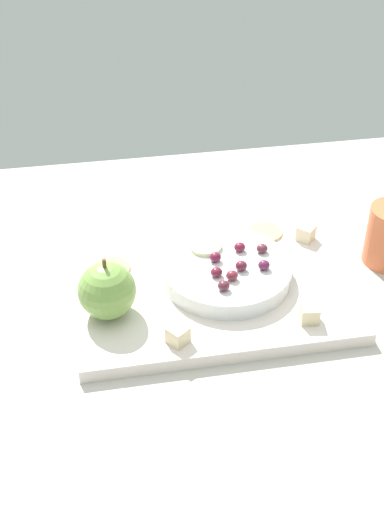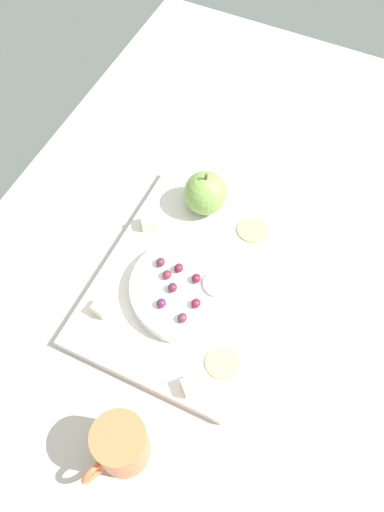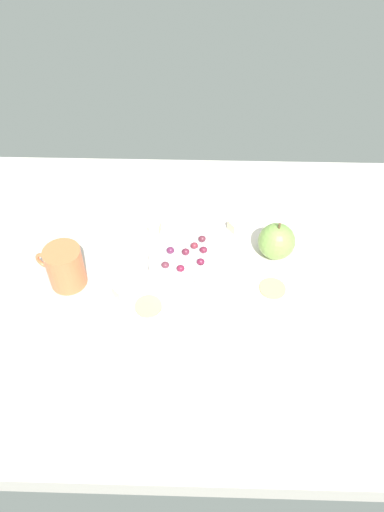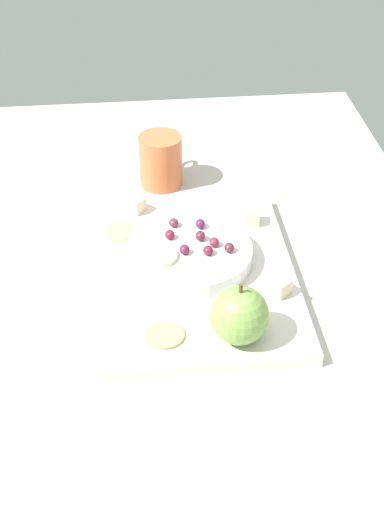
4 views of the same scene
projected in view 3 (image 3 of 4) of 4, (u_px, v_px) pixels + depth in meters
The scene contains 20 objects.
table at pixel (223, 286), 102.10cm from camera, with size 132.02×81.99×4.74cm, color #BBB4AA.
platter at pixel (206, 269), 100.82cm from camera, with size 38.10×28.29×1.99cm, color silver.
serving_dish at pixel (194, 265), 98.70cm from camera, with size 18.40×18.40×2.52cm, color white.
apple_whole at pixel (277, 241), 99.61cm from camera, with size 7.70×7.70×7.70cm, color #7AA44B.
apple_stem at pixel (279, 226), 96.33cm from camera, with size 0.50×0.50×1.20cm, color brown.
cheese_cube_0 at pixel (120, 291), 94.07cm from camera, with size 2.38×2.38×2.38cm, color beige.
cheese_cube_1 at pixel (155, 228), 106.17cm from camera, with size 2.38×2.38×2.38cm, color beige.
cheese_cube_2 at pixel (235, 226), 106.53cm from camera, with size 2.38×2.38×2.38cm, color beige.
cracker_0 at pixel (272, 288), 95.85cm from camera, with size 5.25×5.25×0.40cm, color tan.
cracker_1 at pixel (148, 306), 92.89cm from camera, with size 5.25×5.25×0.40cm, color tan.
grape_0 at pixel (194, 246), 99.67cm from camera, with size 1.63×1.47×1.39cm, color maroon.
grape_1 at pixel (201, 260), 96.87cm from camera, with size 1.63×1.47×1.44cm, color maroon.
grape_2 at pixel (186, 252), 98.43cm from camera, with size 1.63×1.47×1.47cm, color maroon.
grape_3 at pixel (165, 265), 96.11cm from camera, with size 1.63×1.47×1.31cm, color brown.
grape_4 at pixel (181, 268), 95.47cm from camera, with size 1.63×1.47×1.36cm, color maroon.
grape_5 at pixel (204, 250), 98.89cm from camera, with size 1.63×1.47×1.34cm, color maroon.
grape_6 at pixel (170, 250), 98.74cm from camera, with size 1.63×1.47×1.44cm, color #5E2043.
grape_7 at pixel (202, 239), 100.97cm from camera, with size 1.63×1.47×1.43cm, color #5E2633.
apple_slice_0 at pixel (204, 276), 94.56cm from camera, with size 4.69×4.69×0.60cm, color beige.
cup at pixel (65, 267), 96.53cm from camera, with size 10.37×7.45×9.18cm.
Camera 3 is at (4.91, 64.55, 81.85)cm, focal length 33.87 mm.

